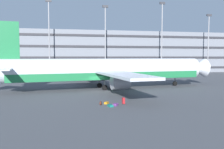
% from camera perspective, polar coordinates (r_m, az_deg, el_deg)
% --- Properties ---
extents(ground_plane, '(600.00, 600.00, 0.00)m').
position_cam_1_polar(ground_plane, '(40.70, -3.45, -3.99)').
color(ground_plane, '#424449').
extents(terminal_structure, '(146.05, 20.70, 14.78)m').
position_cam_1_polar(terminal_structure, '(91.78, -8.12, 5.15)').
color(terminal_structure, slate).
rests_on(terminal_structure, ground_plane).
extents(airliner, '(42.60, 34.56, 11.33)m').
position_cam_1_polar(airliner, '(43.65, -1.08, 0.95)').
color(airliner, silver).
rests_on(airliner, ground_plane).
extents(light_mast_center_left, '(1.80, 0.50, 22.93)m').
position_cam_1_polar(light_mast_center_left, '(76.75, -14.59, 9.58)').
color(light_mast_center_left, gray).
rests_on(light_mast_center_left, ground_plane).
extents(light_mast_center_right, '(1.80, 0.50, 21.95)m').
position_cam_1_polar(light_mast_center_right, '(77.81, -1.58, 9.26)').
color(light_mast_center_right, gray).
rests_on(light_mast_center_right, ground_plane).
extents(light_mast_right, '(1.80, 0.50, 23.80)m').
position_cam_1_polar(light_mast_right, '(83.40, 11.66, 9.50)').
color(light_mast_right, gray).
rests_on(light_mast_right, ground_plane).
extents(light_mast_far_right, '(1.80, 0.50, 20.46)m').
position_cam_1_polar(light_mast_far_right, '(91.46, 21.74, 7.73)').
color(light_mast_far_right, gray).
rests_on(light_mast_far_right, ground_plane).
extents(suitcase_purple, '(0.30, 0.44, 1.00)m').
position_cam_1_polar(suitcase_purple, '(29.85, 2.70, -6.17)').
color(suitcase_purple, '#B21E23').
rests_on(suitcase_purple, ground_plane).
extents(suitcase_orange, '(0.83, 0.93, 0.23)m').
position_cam_1_polar(suitcase_orange, '(29.02, 0.82, -7.09)').
color(suitcase_orange, '#72388C').
rests_on(suitcase_orange, ground_plane).
extents(suitcase_navy, '(0.64, 0.86, 0.23)m').
position_cam_1_polar(suitcase_navy, '(28.38, -0.39, -7.34)').
color(suitcase_navy, '#147266').
rests_on(suitcase_navy, ground_plane).
extents(suitcase_upright, '(0.66, 0.72, 0.24)m').
position_cam_1_polar(suitcase_upright, '(30.03, -1.31, -6.69)').
color(suitcase_upright, orange).
rests_on(suitcase_upright, ground_plane).
extents(backpack_silver, '(0.26, 0.38, 0.54)m').
position_cam_1_polar(backpack_silver, '(29.23, -2.72, -6.76)').
color(backpack_silver, '#592619').
rests_on(backpack_silver, ground_plane).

